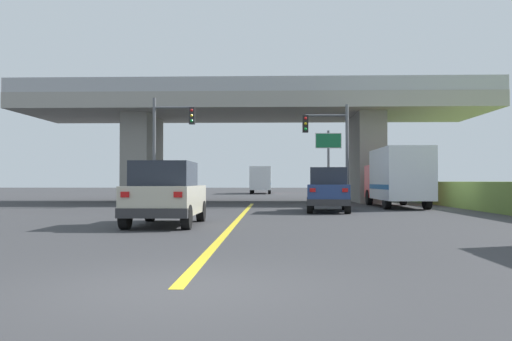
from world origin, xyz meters
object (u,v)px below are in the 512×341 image
suv_crossing (328,190)px  highway_sign (328,150)px  traffic_signal_nearside (332,142)px  box_truck (397,177)px  semi_truck_distant (261,180)px  suv_lead (166,194)px  traffic_signal_farside (167,137)px

suv_crossing → highway_sign: bearing=89.3°
traffic_signal_nearside → highway_sign: size_ratio=1.25×
box_truck → traffic_signal_nearside: bearing=164.8°
suv_crossing → semi_truck_distant: (-3.90, 35.99, 0.60)m
suv_lead → traffic_signal_farside: bearing=101.2°
suv_lead → highway_sign: size_ratio=0.95×
traffic_signal_nearside → box_truck: bearing=-15.2°
suv_crossing → box_truck: (4.13, 4.13, 0.63)m
suv_lead → semi_truck_distant: bearing=87.3°
traffic_signal_farside → highway_sign: (9.42, 3.10, -0.55)m
suv_lead → box_truck: box_truck is taller
suv_lead → highway_sign: 17.57m
traffic_signal_nearside → traffic_signal_farside: traffic_signal_farside is taller
suv_lead → suv_crossing: bearing=52.4°
highway_sign → traffic_signal_nearside: bearing=-92.0°
suv_crossing → highway_sign: size_ratio=1.00×
traffic_signal_farside → traffic_signal_nearside: bearing=-0.7°
traffic_signal_nearside → suv_crossing: bearing=-98.7°
highway_sign → semi_truck_distant: (-4.79, 27.73, -1.73)m
traffic_signal_nearside → highway_sign: bearing=88.0°
box_truck → traffic_signal_farside: bearing=175.3°
suv_crossing → traffic_signal_nearside: bearing=86.7°
highway_sign → semi_truck_distant: 28.19m
suv_lead → box_truck: 15.61m
semi_truck_distant → box_truck: bearing=-75.8°
box_truck → traffic_signal_farside: (-12.67, 1.03, 2.25)m
suv_lead → traffic_signal_farside: traffic_signal_farside is taller
box_truck → traffic_signal_farside: 12.91m
suv_lead → traffic_signal_nearside: traffic_signal_nearside is taller
traffic_signal_farside → highway_sign: traffic_signal_farside is taller
semi_truck_distant → suv_crossing: bearing=-83.8°
box_truck → highway_sign: (-3.25, 4.13, 1.70)m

